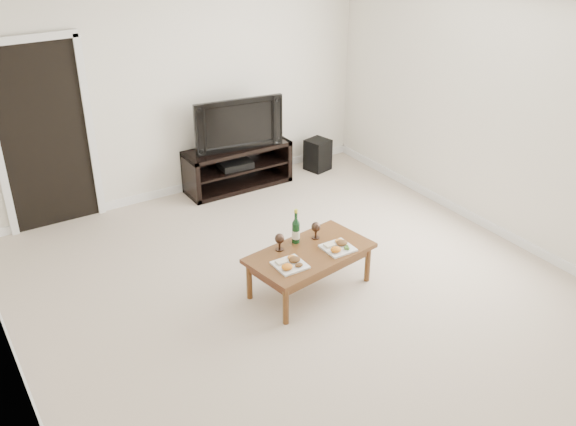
{
  "coord_description": "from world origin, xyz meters",
  "views": [
    {
      "loc": [
        -2.78,
        -4.16,
        3.48
      ],
      "look_at": [
        0.07,
        0.39,
        0.7
      ],
      "focal_mm": 40.0,
      "sensor_mm": 36.0,
      "label": 1
    }
  ],
  "objects_px": {
    "television": "(236,122)",
    "coffee_table": "(310,270)",
    "media_console": "(238,167)",
    "subwoofer": "(318,155)"
  },
  "relations": [
    {
      "from": "media_console",
      "to": "coffee_table",
      "type": "relative_size",
      "value": 1.16
    },
    {
      "from": "television",
      "to": "coffee_table",
      "type": "distance_m",
      "value": 2.56
    },
    {
      "from": "coffee_table",
      "to": "television",
      "type": "bearing_deg",
      "value": 77.78
    },
    {
      "from": "media_console",
      "to": "television",
      "type": "xyz_separation_m",
      "value": [
        0.0,
        0.0,
        0.6
      ]
    },
    {
      "from": "coffee_table",
      "to": "media_console",
      "type": "bearing_deg",
      "value": 77.78
    },
    {
      "from": "subwoofer",
      "to": "coffee_table",
      "type": "height_order",
      "value": "subwoofer"
    },
    {
      "from": "media_console",
      "to": "subwoofer",
      "type": "bearing_deg",
      "value": -3.63
    },
    {
      "from": "media_console",
      "to": "coffee_table",
      "type": "distance_m",
      "value": 2.47
    },
    {
      "from": "television",
      "to": "coffee_table",
      "type": "bearing_deg",
      "value": -94.08
    },
    {
      "from": "television",
      "to": "subwoofer",
      "type": "xyz_separation_m",
      "value": [
        1.18,
        -0.07,
        -0.66
      ]
    }
  ]
}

